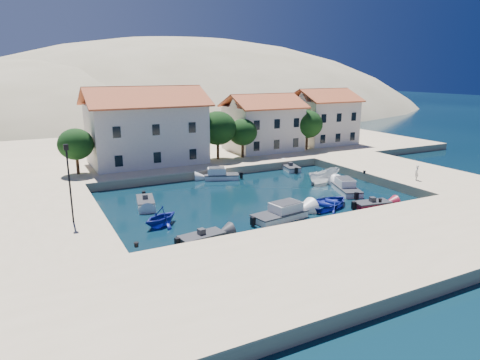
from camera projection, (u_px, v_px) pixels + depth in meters
name	position (u px, v px, depth m)	size (l,w,h in m)	color
ground	(314.00, 230.00, 34.94)	(400.00, 400.00, 0.00)	black
quay_south	(366.00, 251.00, 29.65)	(52.00, 12.00, 1.00)	#C8B089
quay_east	(400.00, 172.00, 52.52)	(11.00, 20.00, 1.00)	#C8B089
quay_west	(52.00, 223.00, 34.99)	(8.00, 20.00, 1.00)	#C8B089
quay_north	(180.00, 149.00, 68.43)	(80.00, 36.00, 1.00)	#C8B089
hills	(152.00, 172.00, 156.35)	(254.00, 176.00, 99.00)	#9B8E69
building_left	(146.00, 124.00, 54.92)	(14.70, 9.45, 9.70)	silver
building_mid	(263.00, 122.00, 63.94)	(10.50, 8.40, 8.30)	silver
building_right	(323.00, 116.00, 70.07)	(9.45, 8.40, 8.80)	silver
trees	(228.00, 130.00, 57.67)	(37.30, 5.30, 6.45)	#382314
lamppost	(69.00, 176.00, 32.88)	(0.35, 0.25, 6.22)	black
bollards	(313.00, 199.00, 39.23)	(29.36, 9.56, 0.30)	black
motorboat_grey_sw	(202.00, 238.00, 32.41)	(3.69, 2.06, 1.25)	#323337
cabin_cruiser_south	(280.00, 214.00, 37.31)	(5.32, 2.91, 1.60)	white
rowboat_south	(328.00, 207.00, 40.81)	(3.77, 5.27, 1.09)	navy
motorboat_red_se	(372.00, 205.00, 40.47)	(3.64, 2.04, 1.25)	maroon
cabin_cruiser_east	(347.00, 188.00, 45.49)	(3.42, 5.05, 1.60)	white
boat_east	(324.00, 183.00, 49.66)	(1.69, 4.50, 1.74)	white
motorboat_white_ne	(290.00, 168.00, 55.86)	(2.47, 3.89, 1.25)	white
rowboat_west	(161.00, 225.00, 35.96)	(2.94, 3.41, 1.80)	navy
motorboat_white_west	(145.00, 202.00, 41.38)	(2.25, 3.83, 1.25)	white
cabin_cruiser_north	(221.00, 175.00, 51.17)	(4.43, 3.11, 1.60)	white
pedestrian	(417.00, 173.00, 46.59)	(0.61, 0.40, 1.67)	silver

